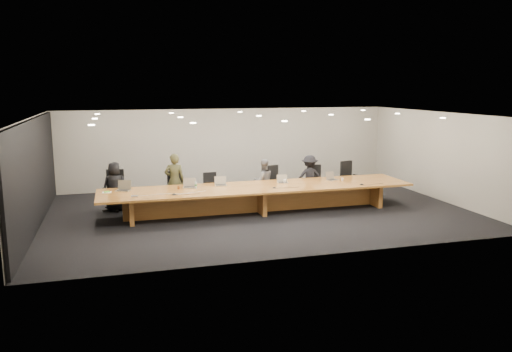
{
  "coord_description": "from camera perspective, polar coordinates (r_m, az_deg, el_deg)",
  "views": [
    {
      "loc": [
        -3.92,
        -13.52,
        3.6
      ],
      "look_at": [
        0.0,
        0.3,
        1.0
      ],
      "focal_mm": 35.0,
      "sensor_mm": 36.0,
      "label": 1
    }
  ],
  "objects": [
    {
      "name": "laptop_e",
      "position": [
        15.45,
        8.77,
        0.01
      ],
      "size": [
        0.41,
        0.36,
        0.27
      ],
      "primitive_type": null,
      "rotation": [
        0.0,
        0.0,
        0.39
      ],
      "color": "tan",
      "rests_on": "conference_table"
    },
    {
      "name": "laptop_a",
      "position": [
        14.18,
        -14.98,
        -1.08
      ],
      "size": [
        0.44,
        0.39,
        0.29
      ],
      "primitive_type": null,
      "rotation": [
        0.0,
        0.0,
        -0.38
      ],
      "color": "#BCB08F",
      "rests_on": "conference_table"
    },
    {
      "name": "laptop_d",
      "position": [
        14.87,
        3.07,
        -0.33
      ],
      "size": [
        0.33,
        0.26,
        0.24
      ],
      "primitive_type": null,
      "rotation": [
        0.0,
        0.0,
        -0.12
      ],
      "color": "#BFB092",
      "rests_on": "conference_table"
    },
    {
      "name": "mic_left",
      "position": [
        13.42,
        -9.36,
        -2.07
      ],
      "size": [
        0.17,
        0.17,
        0.03
      ],
      "primitive_type": "cone",
      "rotation": [
        0.0,
        0.0,
        0.3
      ],
      "color": "black",
      "rests_on": "conference_table"
    },
    {
      "name": "left_wall_panel",
      "position": [
        13.85,
        -24.0,
        0.11
      ],
      "size": [
        0.08,
        7.84,
        2.74
      ],
      "primitive_type": "cube",
      "color": "black",
      "rests_on": "ground"
    },
    {
      "name": "chair_left",
      "position": [
        15.12,
        -8.99,
        -1.5
      ],
      "size": [
        0.65,
        0.65,
        1.1
      ],
      "primitive_type": null,
      "rotation": [
        0.0,
        0.0,
        0.18
      ],
      "color": "black",
      "rests_on": "ground"
    },
    {
      "name": "person_a",
      "position": [
        15.07,
        -15.81,
        -1.15
      ],
      "size": [
        0.71,
        0.47,
        1.44
      ],
      "primitive_type": "imported",
      "rotation": [
        0.0,
        0.0,
        3.12
      ],
      "color": "black",
      "rests_on": "ground"
    },
    {
      "name": "amber_mug",
      "position": [
        14.13,
        -8.84,
        -1.32
      ],
      "size": [
        0.08,
        0.08,
        0.09
      ],
      "primitive_type": "cylinder",
      "rotation": [
        0.0,
        0.0,
        0.09
      ],
      "color": "brown",
      "rests_on": "conference_table"
    },
    {
      "name": "paper_cup_far",
      "position": [
        15.46,
        9.85,
        -0.37
      ],
      "size": [
        0.07,
        0.07,
        0.08
      ],
      "primitive_type": "cone",
      "rotation": [
        0.0,
        0.0,
        0.11
      ],
      "color": "white",
      "rests_on": "conference_table"
    },
    {
      "name": "chair_mid_right",
      "position": [
        15.8,
        2.27,
        -0.82
      ],
      "size": [
        0.72,
        0.72,
        1.13
      ],
      "primitive_type": null,
      "rotation": [
        0.0,
        0.0,
        0.29
      ],
      "color": "black",
      "rests_on": "ground"
    },
    {
      "name": "lime_gadget",
      "position": [
        14.1,
        -16.68,
        -1.74
      ],
      "size": [
        0.17,
        0.13,
        0.02
      ],
      "primitive_type": "cube",
      "rotation": [
        0.0,
        0.0,
        0.37
      ],
      "color": "#5CC835",
      "rests_on": "notepad"
    },
    {
      "name": "person_d",
      "position": [
        16.12,
        6.12,
        -0.12
      ],
      "size": [
        1.01,
        0.71,
        1.42
      ],
      "primitive_type": "imported",
      "rotation": [
        0.0,
        0.0,
        2.92
      ],
      "color": "black",
      "rests_on": "ground"
    },
    {
      "name": "mic_right",
      "position": [
        14.92,
        11.99,
        -0.92
      ],
      "size": [
        0.14,
        0.14,
        0.03
      ],
      "primitive_type": "cone",
      "rotation": [
        0.0,
        0.0,
        -0.09
      ],
      "color": "black",
      "rests_on": "conference_table"
    },
    {
      "name": "av_box",
      "position": [
        13.42,
        -13.71,
        -2.25
      ],
      "size": [
        0.19,
        0.15,
        0.03
      ],
      "primitive_type": "cube",
      "rotation": [
        0.0,
        0.0,
        -0.14
      ],
      "color": "silver",
      "rests_on": "conference_table"
    },
    {
      "name": "chair_right",
      "position": [
        16.24,
        6.77,
        -0.64
      ],
      "size": [
        0.65,
        0.65,
        1.1
      ],
      "primitive_type": null,
      "rotation": [
        0.0,
        0.0,
        -0.19
      ],
      "color": "black",
      "rests_on": "ground"
    },
    {
      "name": "ground",
      "position": [
        14.53,
        0.32,
        -4.09
      ],
      "size": [
        12.0,
        12.0,
        0.0
      ],
      "primitive_type": "plane",
      "color": "black",
      "rests_on": "ground"
    },
    {
      "name": "laptop_c",
      "position": [
        14.47,
        -4.04,
        -0.59
      ],
      "size": [
        0.36,
        0.28,
        0.27
      ],
      "primitive_type": null,
      "rotation": [
        0.0,
        0.0,
        -0.09
      ],
      "color": "#C5B596",
      "rests_on": "conference_table"
    },
    {
      "name": "chair_mid_left",
      "position": [
        15.39,
        -5.09,
        -1.42
      ],
      "size": [
        0.55,
        0.55,
        0.99
      ],
      "primitive_type": null,
      "rotation": [
        0.0,
        0.0,
        0.1
      ],
      "color": "black",
      "rests_on": "ground"
    },
    {
      "name": "paper_cup_near",
      "position": [
        14.87,
        3.3,
        -0.61
      ],
      "size": [
        0.11,
        0.11,
        0.1
      ],
      "primitive_type": "cone",
      "rotation": [
        0.0,
        0.0,
        -0.41
      ],
      "color": "white",
      "rests_on": "conference_table"
    },
    {
      "name": "notepad",
      "position": [
        14.11,
        -16.68,
        -1.8
      ],
      "size": [
        0.25,
        0.2,
        0.01
      ],
      "primitive_type": "cube",
      "rotation": [
        0.0,
        0.0,
        -0.06
      ],
      "color": "white",
      "rests_on": "conference_table"
    },
    {
      "name": "conference_table",
      "position": [
        14.41,
        0.33,
        -2.08
      ],
      "size": [
        9.0,
        1.8,
        0.75
      ],
      "color": "#90561F",
      "rests_on": "ground"
    },
    {
      "name": "person_c",
      "position": [
        15.56,
        0.85,
        -0.56
      ],
      "size": [
        0.69,
        0.55,
        1.36
      ],
      "primitive_type": "imported",
      "rotation": [
        0.0,
        0.0,
        3.2
      ],
      "color": "slate",
      "rests_on": "ground"
    },
    {
      "name": "mic_center",
      "position": [
        14.12,
        2.1,
        -1.34
      ],
      "size": [
        0.12,
        0.12,
        0.03
      ],
      "primitive_type": "cone",
      "rotation": [
        0.0,
        0.0,
        -0.02
      ],
      "color": "black",
      "rests_on": "conference_table"
    },
    {
      "name": "back_wall",
      "position": [
        18.09,
        -3.21,
        3.26
      ],
      "size": [
        12.0,
        0.02,
        2.8
      ],
      "primitive_type": "cube",
      "color": "beige",
      "rests_on": "ground"
    },
    {
      "name": "chair_far_left",
      "position": [
        15.14,
        -15.87,
        -1.56
      ],
      "size": [
        0.7,
        0.7,
        1.21
      ],
      "primitive_type": null,
      "rotation": [
        0.0,
        0.0,
        -0.16
      ],
      "color": "black",
      "rests_on": "ground"
    },
    {
      "name": "water_bottle",
      "position": [
        14.15,
        -6.9,
        -1.03
      ],
      "size": [
        0.08,
        0.08,
        0.2
      ],
      "primitive_type": "cylinder",
      "rotation": [
        0.0,
        0.0,
        0.31
      ],
      "color": "#AFBFBB",
      "rests_on": "conference_table"
    },
    {
      "name": "chair_far_right",
      "position": [
        16.82,
        10.77,
        -0.26
      ],
      "size": [
        0.74,
        0.74,
        1.16
      ],
      "primitive_type": null,
      "rotation": [
        0.0,
        0.0,
        0.31
      ],
      "color": "black",
      "rests_on": "ground"
    },
    {
      "name": "person_b",
      "position": [
        15.05,
        -9.28,
        -0.53
      ],
      "size": [
        0.66,
        0.5,
        1.63
      ],
      "primitive_type": "imported",
      "rotation": [
        0.0,
        0.0,
        2.95
      ],
      "color": "#34341C",
      "rests_on": "ground"
    },
    {
      "name": "laptop_b",
      "position": [
        14.26,
        -7.65,
        -0.79
      ],
      "size": [
        0.4,
        0.33,
        0.28
      ],
      "primitive_type": null,
      "rotation": [
        0.0,
        0.0,
        -0.23
      ],
      "color": "tan",
      "rests_on": "conference_table"
    }
  ]
}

